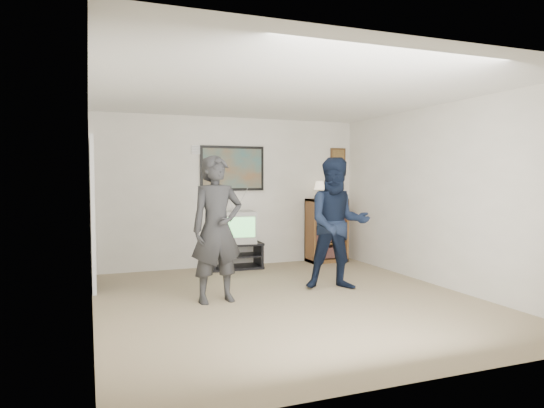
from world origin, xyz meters
TOP-DOWN VIEW (x-y plane):
  - room_shell at (0.00, 0.35)m, footprint 4.51×5.00m
  - media_stand at (-0.03, 2.23)m, footprint 0.87×0.50m
  - crt_television at (-0.02, 2.23)m, footprint 0.67×0.59m
  - bookshelf at (1.67, 2.28)m, footprint 0.68×0.39m
  - table_lamp at (1.55, 2.32)m, footprint 0.19×0.19m
  - person_tall at (-0.83, 0.27)m, footprint 0.69×0.49m
  - person_short at (0.85, 0.35)m, footprint 1.03×0.90m
  - controller_left at (-0.87, 0.44)m, footprint 0.08×0.13m
  - controller_right at (0.79, 0.60)m, footprint 0.07×0.12m
  - poster at (0.00, 2.48)m, footprint 1.10×0.03m
  - air_vent at (-0.55, 2.48)m, footprint 0.28×0.02m
  - small_picture at (2.00, 2.48)m, footprint 0.30×0.03m
  - doorway at (-2.23, 1.60)m, footprint 0.03×0.85m

SIDE VIEW (x-z plane):
  - media_stand at x=-0.03m, z-range 0.00..0.43m
  - bookshelf at x=1.67m, z-range 0.00..1.12m
  - crt_television at x=-0.02m, z-range 0.43..0.95m
  - person_tall at x=-0.83m, z-range 0.00..1.76m
  - person_short at x=0.85m, z-range 0.00..1.77m
  - controller_right at x=0.79m, z-range 0.98..1.02m
  - doorway at x=-2.23m, z-range 0.00..2.00m
  - controller_left at x=-0.87m, z-range 1.14..1.18m
  - room_shell at x=0.00m, z-range 0.00..2.50m
  - table_lamp at x=1.55m, z-range 1.12..1.43m
  - poster at x=0.00m, z-range 1.27..2.02m
  - small_picture at x=2.00m, z-range 1.73..2.03m
  - air_vent at x=-0.55m, z-range 1.88..2.02m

